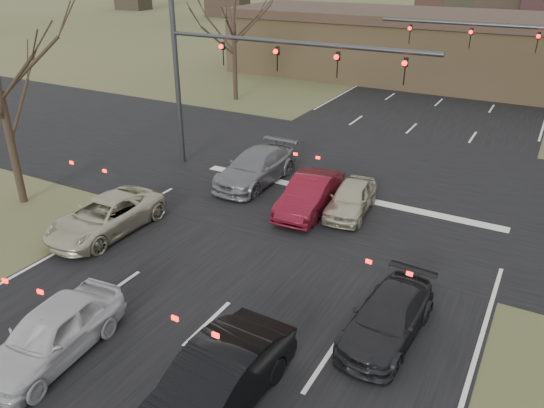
{
  "coord_description": "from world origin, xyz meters",
  "views": [
    {
      "loc": [
        7.38,
        -6.65,
        9.41
      ],
      "look_at": [
        -0.18,
        7.09,
        2.0
      ],
      "focal_mm": 35.0,
      "sensor_mm": 36.0,
      "label": 1
    }
  ],
  "objects": [
    {
      "name": "mast_arm_near",
      "position": [
        -5.23,
        13.0,
        5.07
      ],
      "size": [
        12.12,
        0.24,
        8.0
      ],
      "color": "#383A3D",
      "rests_on": "ground"
    },
    {
      "name": "road_main",
      "position": [
        0.0,
        60.0,
        0.01
      ],
      "size": [
        14.0,
        300.0,
        0.02
      ],
      "primitive_type": "cube",
      "color": "black",
      "rests_on": "ground"
    },
    {
      "name": "building",
      "position": [
        2.0,
        38.0,
        2.67
      ],
      "size": [
        42.4,
        10.4,
        5.3
      ],
      "color": "olive",
      "rests_on": "ground"
    },
    {
      "name": "car_red_ahead",
      "position": [
        -0.59,
        10.99,
        0.71
      ],
      "size": [
        1.77,
        4.42,
        1.43
      ],
      "primitive_type": "imported",
      "rotation": [
        0.0,
        0.0,
        0.06
      ],
      "color": "#5C0D1A",
      "rests_on": "ground"
    },
    {
      "name": "car_grey_ahead",
      "position": [
        -4.0,
        12.5,
        0.73
      ],
      "size": [
        2.12,
        5.06,
        1.46
      ],
      "primitive_type": "imported",
      "rotation": [
        0.0,
        0.0,
        -0.01
      ],
      "color": "slate",
      "rests_on": "ground"
    },
    {
      "name": "car_silver_suv",
      "position": [
        -6.43,
        5.69,
        0.66
      ],
      "size": [
        2.26,
        4.8,
        1.32
      ],
      "primitive_type": "imported",
      "rotation": [
        0.0,
        0.0,
        -0.01
      ],
      "color": "#BAB596",
      "rests_on": "ground"
    },
    {
      "name": "ground",
      "position": [
        0.0,
        0.0,
        0.0
      ],
      "size": [
        360.0,
        360.0,
        0.0
      ],
      "primitive_type": "plane",
      "color": "#424C29",
      "rests_on": "ground"
    },
    {
      "name": "car_white_sedan",
      "position": [
        -2.68,
        0.05,
        0.72
      ],
      "size": [
        2.06,
        4.36,
        1.44
      ],
      "primitive_type": "imported",
      "rotation": [
        0.0,
        0.0,
        0.09
      ],
      "color": "silver",
      "rests_on": "ground"
    },
    {
      "name": "mast_arm_far",
      "position": [
        6.18,
        23.0,
        5.02
      ],
      "size": [
        11.12,
        0.24,
        8.0
      ],
      "color": "#383A3D",
      "rests_on": "ground"
    },
    {
      "name": "car_silver_ahead",
      "position": [
        0.92,
        11.61,
        0.63
      ],
      "size": [
        1.85,
        3.84,
        1.27
      ],
      "primitive_type": "imported",
      "rotation": [
        0.0,
        0.0,
        0.1
      ],
      "color": "#BAB496",
      "rests_on": "ground"
    },
    {
      "name": "car_black_hatch",
      "position": [
        1.97,
        0.58,
        0.77
      ],
      "size": [
        1.79,
        4.71,
        1.53
      ],
      "primitive_type": "imported",
      "rotation": [
        0.0,
        0.0,
        -0.04
      ],
      "color": "black",
      "rests_on": "ground"
    },
    {
      "name": "road_cross",
      "position": [
        0.0,
        15.0,
        0.01
      ],
      "size": [
        200.0,
        14.0,
        0.02
      ],
      "primitive_type": "cube",
      "color": "black",
      "rests_on": "ground"
    },
    {
      "name": "car_charcoal_sedan",
      "position": [
        4.55,
        4.93,
        0.59
      ],
      "size": [
        1.9,
        4.18,
        1.19
      ],
      "primitive_type": "imported",
      "rotation": [
        0.0,
        0.0,
        -0.06
      ],
      "color": "black",
      "rests_on": "ground"
    }
  ]
}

